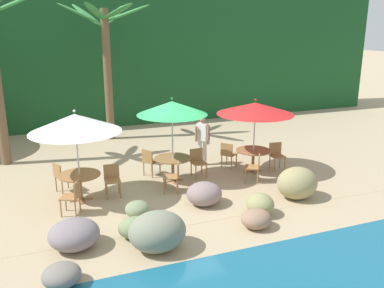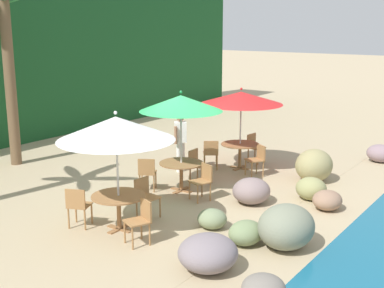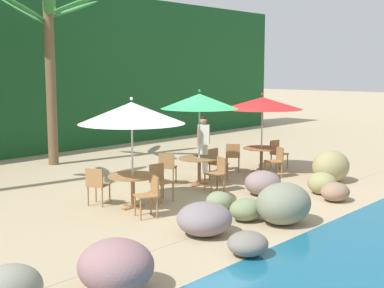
# 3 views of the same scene
# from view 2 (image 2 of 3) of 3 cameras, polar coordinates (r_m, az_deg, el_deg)

# --- Properties ---
(ground_plane) EXTENTS (120.00, 120.00, 0.00)m
(ground_plane) POSITION_cam_2_polar(r_m,az_deg,el_deg) (12.77, -0.63, -5.54)
(ground_plane) COLOR tan
(terrace_deck) EXTENTS (18.00, 5.20, 0.01)m
(terrace_deck) POSITION_cam_2_polar(r_m,az_deg,el_deg) (12.77, -0.63, -5.53)
(terrace_deck) COLOR tan
(terrace_deck) RESTS_ON ground
(rock_seawall) EXTENTS (15.09, 3.05, 0.87)m
(rock_seawall) POSITION_cam_2_polar(r_m,az_deg,el_deg) (9.07, 4.03, -11.46)
(rock_seawall) COLOR gray
(rock_seawall) RESTS_ON ground
(umbrella_white) EXTENTS (2.34, 2.34, 2.47)m
(umbrella_white) POSITION_cam_2_polar(r_m,az_deg,el_deg) (10.12, -8.48, 1.74)
(umbrella_white) COLOR silver
(umbrella_white) RESTS_ON ground
(dining_table_white) EXTENTS (1.10, 1.10, 0.74)m
(dining_table_white) POSITION_cam_2_polar(r_m,az_deg,el_deg) (10.52, -8.20, -6.33)
(dining_table_white) COLOR olive
(dining_table_white) RESTS_ON ground
(chair_white_seaward) EXTENTS (0.45, 0.46, 0.87)m
(chair_white_seaward) POSITION_cam_2_polar(r_m,az_deg,el_deg) (11.17, -5.24, -5.63)
(chair_white_seaward) COLOR #9E7042
(chair_white_seaward) RESTS_ON ground
(chair_white_inland) EXTENTS (0.56, 0.56, 0.87)m
(chair_white_inland) POSITION_cam_2_polar(r_m,az_deg,el_deg) (10.79, -12.62, -6.60)
(chair_white_inland) COLOR #9E7042
(chair_white_inland) RESTS_ON ground
(chair_white_left) EXTENTS (0.56, 0.55, 0.87)m
(chair_white_left) POSITION_cam_2_polar(r_m,az_deg,el_deg) (9.87, -5.71, -8.25)
(chair_white_left) COLOR #9E7042
(chair_white_left) RESTS_ON ground
(umbrella_green) EXTENTS (2.05, 2.05, 2.55)m
(umbrella_green) POSITION_cam_2_polar(r_m,az_deg,el_deg) (12.45, -1.24, 4.57)
(umbrella_green) COLOR silver
(umbrella_green) RESTS_ON ground
(dining_table_green) EXTENTS (1.10, 1.10, 0.74)m
(dining_table_green) POSITION_cam_2_polar(r_m,az_deg,el_deg) (12.80, -1.21, -2.62)
(dining_table_green) COLOR olive
(dining_table_green) RESTS_ON ground
(chair_green_seaward) EXTENTS (0.44, 0.44, 0.87)m
(chair_green_seaward) POSITION_cam_2_polar(r_m,az_deg,el_deg) (13.55, 0.52, -2.15)
(chair_green_seaward) COLOR #9E7042
(chair_green_seaward) RESTS_ON ground
(chair_green_inland) EXTENTS (0.59, 0.58, 0.87)m
(chair_green_inland) POSITION_cam_2_polar(r_m,az_deg,el_deg) (12.83, -5.03, -3.10)
(chair_green_inland) COLOR #9E7042
(chair_green_inland) RESTS_ON ground
(chair_green_left) EXTENTS (0.55, 0.55, 0.87)m
(chair_green_left) POSITION_cam_2_polar(r_m,az_deg,el_deg) (12.18, 1.24, -3.94)
(chair_green_left) COLOR #9E7042
(chair_green_left) RESTS_ON ground
(umbrella_red) EXTENTS (2.37, 2.37, 2.37)m
(umbrella_red) POSITION_cam_2_polar(r_m,az_deg,el_deg) (14.55, 5.50, 5.14)
(umbrella_red) COLOR silver
(umbrella_red) RESTS_ON ground
(dining_table_red) EXTENTS (1.10, 1.10, 0.74)m
(dining_table_red) POSITION_cam_2_polar(r_m,az_deg,el_deg) (14.83, 5.38, -0.45)
(dining_table_red) COLOR olive
(dining_table_red) RESTS_ON ground
(chair_red_seaward) EXTENTS (0.46, 0.47, 0.87)m
(chair_red_seaward) POSITION_cam_2_polar(r_m,az_deg,el_deg) (15.58, 6.96, -0.20)
(chair_red_seaward) COLOR #9E7042
(chair_red_seaward) RESTS_ON ground
(chair_red_inland) EXTENTS (0.59, 0.59, 0.87)m
(chair_red_inland) POSITION_cam_2_polar(r_m,az_deg,el_deg) (14.70, 2.11, -0.93)
(chair_red_inland) COLOR #9E7042
(chair_red_inland) RESTS_ON ground
(chair_red_left) EXTENTS (0.58, 0.58, 0.87)m
(chair_red_left) POSITION_cam_2_polar(r_m,az_deg,el_deg) (14.18, 7.31, -1.56)
(chair_red_left) COLOR #9E7042
(chair_red_left) RESTS_ON ground
(palm_tree_second) EXTENTS (3.53, 3.20, 5.41)m
(palm_tree_second) POSITION_cam_2_polar(r_m,az_deg,el_deg) (15.75, -19.99, 10.99)
(palm_tree_second) COLOR brown
(palm_tree_second) RESTS_ON ground
(waiter_in_white) EXTENTS (0.52, 0.39, 1.70)m
(waiter_in_white) POSITION_cam_2_polar(r_m,az_deg,el_deg) (14.40, -1.30, 0.71)
(waiter_in_white) COLOR white
(waiter_in_white) RESTS_ON ground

